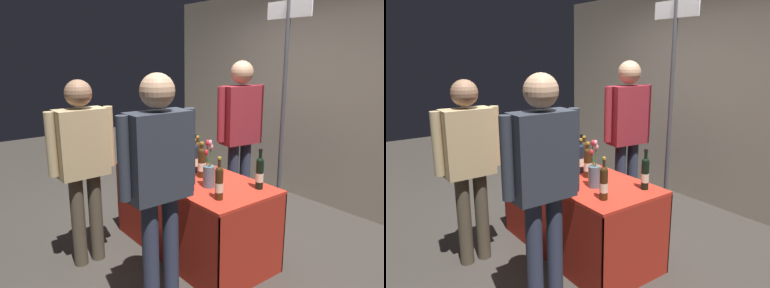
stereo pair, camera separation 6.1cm
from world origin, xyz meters
The scene contains 22 objects.
ground_plane centered at (0.00, 0.00, 0.00)m, with size 12.00×12.00×0.00m, color #38332D.
back_partition centered at (0.00, 2.02, 1.32)m, with size 5.48×0.12×2.64m, color #B2A893.
tasting_table centered at (0.00, 0.00, 0.52)m, with size 1.59×0.75×0.74m.
featured_wine_bottle centered at (0.58, -0.19, 0.88)m, with size 0.07×0.07×0.34m.
display_bottle_0 centered at (0.09, 0.04, 0.88)m, with size 0.07×0.07×0.33m.
display_bottle_1 centered at (0.29, -0.25, 0.88)m, with size 0.08×0.08×0.34m.
display_bottle_2 centered at (-0.26, 0.24, 0.87)m, with size 0.07×0.07×0.31m.
display_bottle_3 centered at (0.61, 0.23, 0.88)m, with size 0.07×0.07×0.34m.
display_bottle_4 centered at (-0.39, -0.17, 0.88)m, with size 0.07×0.07×0.32m.
display_bottle_5 centered at (-0.16, 0.20, 0.88)m, with size 0.07×0.07×0.32m.
display_bottle_6 centered at (-0.27, 0.09, 0.88)m, with size 0.08×0.08×0.33m.
display_bottle_7 centered at (-0.06, 0.08, 0.89)m, with size 0.07×0.07×0.33m.
display_bottle_8 centered at (-0.62, -0.15, 0.89)m, with size 0.07×0.07×0.33m.
wine_glass_near_vendor centered at (-0.61, 0.21, 0.85)m, with size 0.07×0.07×0.15m.
wine_glass_mid centered at (0.13, -0.13, 0.85)m, with size 0.07×0.07×0.14m.
wine_glass_near_taster centered at (-0.18, -0.04, 0.83)m, with size 0.07×0.07×0.13m.
flower_vase centered at (0.32, -0.07, 0.86)m, with size 0.11×0.10×0.41m.
brochure_stand centered at (-0.44, 0.06, 0.81)m, with size 0.14×0.01×0.14m, color silver.
vendor_presenter centered at (-0.23, 0.84, 1.07)m, with size 0.26×0.59×1.77m.
taster_foreground_right centered at (0.52, -0.69, 1.04)m, with size 0.24×0.61×1.72m.
taster_foreground_left centered at (-0.40, -0.87, 0.98)m, with size 0.22×0.59×1.64m.
booth_signpost centered at (0.23, 0.98, 1.42)m, with size 0.51×0.04×2.35m.
Camera 1 is at (2.57, -2.00, 1.84)m, focal length 34.78 mm.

